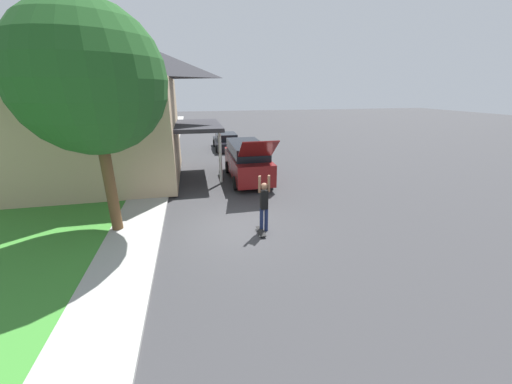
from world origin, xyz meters
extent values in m
plane|color=#333335|center=(0.00, 0.00, 0.00)|extent=(120.00, 120.00, 0.00)
cube|color=#387F2D|center=(-8.00, 6.00, 0.04)|extent=(10.00, 80.00, 0.08)
cube|color=#9E9E99|center=(-3.60, 6.00, 0.05)|extent=(1.80, 80.00, 0.10)
cube|color=tan|center=(-7.43, 7.02, 2.70)|extent=(10.33, 7.12, 5.24)
pyramid|color=#28282D|center=(-7.43, 7.02, 6.82)|extent=(11.13, 7.92, 3.01)
cube|color=#28282D|center=(-1.17, 7.02, 2.88)|extent=(2.60, 4.98, 0.20)
cylinder|color=silver|center=(-0.07, 5.24, 1.43)|extent=(0.16, 0.16, 2.70)
cylinder|color=brown|center=(-4.23, 0.57, 1.94)|extent=(0.36, 0.36, 3.72)
sphere|color=#1E4C1E|center=(-4.23, 0.57, 5.02)|extent=(4.43, 4.43, 4.43)
cylinder|color=brown|center=(-4.66, 10.14, 1.71)|extent=(0.36, 0.36, 3.25)
sphere|color=#1E4C1E|center=(-4.66, 10.14, 4.42)|extent=(3.97, 3.97, 3.97)
cube|color=maroon|center=(1.43, 5.63, 0.84)|extent=(1.87, 5.13, 1.09)
cube|color=black|center=(1.43, 5.76, 1.71)|extent=(1.72, 4.00, 0.64)
cylinder|color=black|center=(0.53, 7.22, 0.35)|extent=(0.24, 0.70, 0.70)
cylinder|color=black|center=(2.33, 7.22, 0.35)|extent=(0.24, 0.70, 0.70)
cylinder|color=black|center=(0.53, 4.04, 0.35)|extent=(0.24, 0.70, 0.70)
cylinder|color=black|center=(2.33, 4.04, 0.35)|extent=(0.24, 0.70, 0.70)
cube|color=maroon|center=(1.43, 3.01, 2.22)|extent=(1.65, 1.30, 0.93)
cube|color=black|center=(1.32, 14.55, 0.47)|extent=(1.84, 4.41, 0.61)
cube|color=black|center=(1.32, 14.44, 1.05)|extent=(1.62, 2.29, 0.55)
cylinder|color=black|center=(0.44, 15.88, 0.30)|extent=(0.20, 0.61, 0.61)
cylinder|color=black|center=(2.21, 15.88, 0.30)|extent=(0.20, 0.61, 0.61)
cylinder|color=black|center=(0.44, 13.23, 0.30)|extent=(0.20, 0.61, 0.61)
cylinder|color=black|center=(2.21, 13.23, 0.30)|extent=(0.20, 0.61, 0.61)
cylinder|color=#192347|center=(0.75, -0.55, 0.43)|extent=(0.13, 0.13, 0.86)
cylinder|color=#192347|center=(0.92, -0.55, 0.43)|extent=(0.13, 0.13, 0.86)
cube|color=black|center=(0.83, -0.55, 1.19)|extent=(0.25, 0.20, 0.66)
sphere|color=brown|center=(0.83, -0.55, 1.67)|extent=(0.24, 0.24, 0.24)
cylinder|color=brown|center=(0.67, -0.55, 1.76)|extent=(0.09, 0.09, 0.58)
cylinder|color=brown|center=(0.99, -0.55, 1.76)|extent=(0.09, 0.09, 0.58)
cube|color=black|center=(0.69, -0.72, 0.09)|extent=(0.21, 0.79, 0.02)
cylinder|color=silver|center=(0.59, -0.48, 0.03)|extent=(0.03, 0.06, 0.06)
cylinder|color=silver|center=(0.78, -0.48, 0.03)|extent=(0.03, 0.06, 0.06)
cylinder|color=silver|center=(0.59, -0.97, 0.03)|extent=(0.03, 0.06, 0.06)
cylinder|color=silver|center=(0.78, -0.97, 0.03)|extent=(0.03, 0.06, 0.06)
camera|label=1|loc=(-1.41, -9.37, 4.75)|focal=20.00mm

